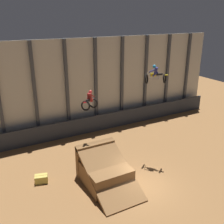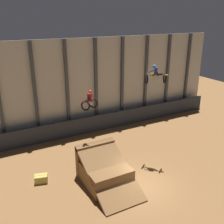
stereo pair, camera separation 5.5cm
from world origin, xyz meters
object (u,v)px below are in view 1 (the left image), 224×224
at_px(dirt_ramp, 104,170).
at_px(rider_bike_left_air, 90,101).
at_px(hay_bale_trackside, 41,179).
at_px(traffic_cone_near_ramp, 104,153).
at_px(rider_bike_right_air, 155,76).

height_order(dirt_ramp, rider_bike_left_air, rider_bike_left_air).
relative_size(dirt_ramp, hay_bale_trackside, 4.86).
distance_m(dirt_ramp, traffic_cone_near_ramp, 3.62).
xyz_separation_m(rider_bike_right_air, hay_bale_trackside, (-9.08, 0.81, -6.70)).
distance_m(rider_bike_left_air, rider_bike_right_air, 5.34).
bearing_deg(rider_bike_left_air, rider_bike_right_air, 32.53).
xyz_separation_m(dirt_ramp, hay_bale_trackside, (-4.03, 1.97, -0.60)).
height_order(rider_bike_right_air, hay_bale_trackside, rider_bike_right_air).
relative_size(rider_bike_right_air, hay_bale_trackside, 1.65).
bearing_deg(dirt_ramp, traffic_cone_near_ramp, 63.58).
bearing_deg(traffic_cone_near_ramp, hay_bale_trackside, -167.69).
relative_size(rider_bike_left_air, traffic_cone_near_ramp, 2.92).
relative_size(dirt_ramp, rider_bike_left_air, 2.95).
bearing_deg(hay_bale_trackside, rider_bike_left_air, 8.17).
bearing_deg(rider_bike_right_air, dirt_ramp, 154.91).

